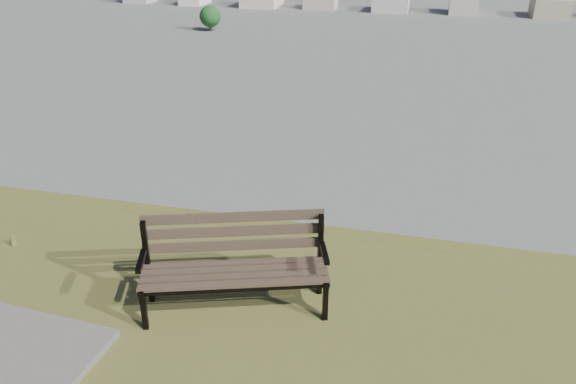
# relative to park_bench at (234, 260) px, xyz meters

# --- Properties ---
(park_bench) EXTENTS (1.78, 1.06, 0.89)m
(park_bench) POSITION_rel_park_bench_xyz_m (0.00, 0.00, 0.00)
(park_bench) COLOR #423226
(park_bench) RESTS_ON hilltop_mesa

